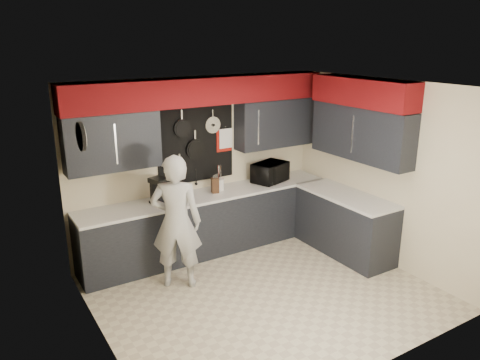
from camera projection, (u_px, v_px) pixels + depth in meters
ground at (264, 292)px, 5.98m from camera, size 4.00×4.00×0.00m
back_wall_assembly at (203, 118)px, 6.69m from camera, size 4.00×0.36×2.60m
right_wall_assembly at (364, 125)px, 6.55m from camera, size 0.36×3.50×2.60m
left_wall_assembly at (98, 228)px, 4.59m from camera, size 0.05×3.50×2.60m
base_cabinets at (248, 223)px, 7.01m from camera, size 3.95×2.20×0.92m
microwave at (270, 172)px, 7.40m from camera, size 0.65×0.55×0.31m
knife_block at (215, 185)px, 6.89m from camera, size 0.12×0.12×0.22m
utensil_crock at (220, 185)px, 7.01m from camera, size 0.13×0.13×0.17m
coffee_maker at (159, 190)px, 6.45m from camera, size 0.27×0.30×0.36m
person at (176, 222)px, 5.93m from camera, size 0.77×0.70×1.76m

